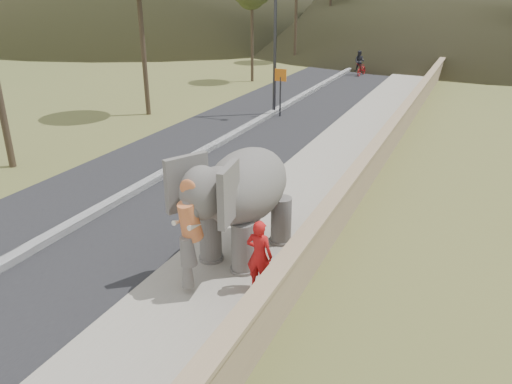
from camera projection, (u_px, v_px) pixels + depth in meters
ground at (192, 314)px, 10.16m from camera, size 160.00×160.00×0.00m
road at (213, 148)px, 20.47m from camera, size 7.00×120.00×0.03m
median at (213, 146)px, 20.43m from camera, size 0.35×120.00×0.22m
walkway at (331, 163)px, 18.55m from camera, size 3.00×120.00×0.15m
parapet at (377, 157)px, 17.74m from camera, size 0.30×120.00×1.10m
lamppost at (281, 15)px, 23.99m from camera, size 1.76×0.36×8.00m
signboard at (280, 84)px, 24.80m from camera, size 0.60×0.08×2.40m
elephant_and_man at (247, 201)px, 11.78m from camera, size 2.46×3.97×2.70m
motorcyclist at (361, 66)px, 36.84m from camera, size 0.98×1.75×1.79m
trees at (438, 23)px, 31.61m from camera, size 47.67×45.58×8.96m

